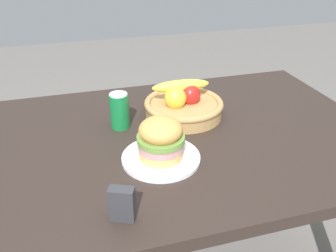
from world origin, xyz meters
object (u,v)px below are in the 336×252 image
(soda_can, at_px, (119,111))
(fruit_basket, at_px, (183,105))
(napkin_holder, at_px, (122,204))
(plate, at_px, (161,158))
(sandwich, at_px, (161,138))

(soda_can, xyz_separation_m, fruit_basket, (0.24, 0.02, -0.02))
(soda_can, bearing_deg, napkin_holder, -98.57)
(plate, distance_m, napkin_holder, 0.27)
(sandwich, height_order, fruit_basket, sandwich)
(plate, xyz_separation_m, soda_can, (-0.08, 0.23, 0.06))
(plate, distance_m, fruit_basket, 0.30)
(napkin_holder, bearing_deg, fruit_basket, 80.86)
(sandwich, relative_size, fruit_basket, 0.49)
(soda_can, distance_m, fruit_basket, 0.24)
(plate, bearing_deg, sandwich, 0.00)
(sandwich, bearing_deg, fruit_basket, 58.95)
(soda_can, xyz_separation_m, napkin_holder, (-0.07, -0.45, -0.02))
(plate, height_order, sandwich, sandwich)
(plate, xyz_separation_m, sandwich, (0.00, 0.00, 0.07))
(plate, relative_size, napkin_holder, 2.63)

